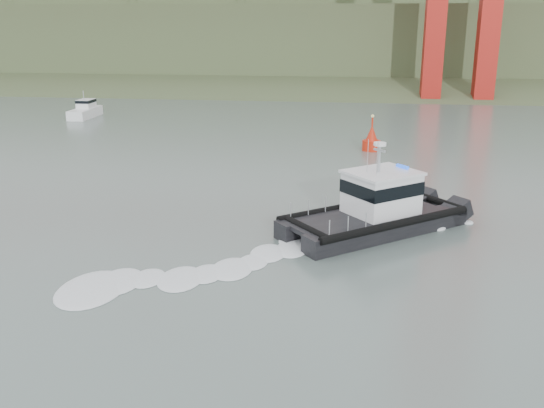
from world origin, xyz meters
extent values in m
plane|color=slate|center=(0.00, 0.00, 0.00)|extent=(400.00, 400.00, 0.00)
cube|color=#3E512E|center=(0.00, 92.00, 0.00)|extent=(500.00, 44.72, 16.25)
cube|color=#3E512E|center=(0.00, 120.00, 6.00)|extent=(500.00, 70.00, 18.00)
cube|color=#3E512E|center=(0.00, 145.00, 11.00)|extent=(500.00, 60.00, 16.00)
cube|color=black|center=(6.74, 12.15, 0.44)|extent=(9.86, 8.41, 1.27)
cube|color=black|center=(8.54, 9.95, 0.44)|extent=(9.86, 8.41, 1.27)
cube|color=black|center=(7.23, 10.72, 0.95)|extent=(10.43, 9.61, 0.26)
cube|color=silver|center=(8.05, 11.38, 2.29)|extent=(4.94, 4.85, 2.43)
cube|color=black|center=(8.05, 11.38, 2.73)|extent=(5.03, 4.94, 0.79)
cube|color=silver|center=(8.05, 11.38, 3.59)|extent=(5.24, 5.15, 0.17)
cylinder|color=#989CA1|center=(7.80, 11.18, 4.45)|extent=(0.17, 0.17, 1.90)
cylinder|color=white|center=(7.80, 11.18, 5.35)|extent=(0.74, 0.74, 0.19)
cube|color=white|center=(-28.86, 51.29, 0.55)|extent=(2.24, 6.58, 1.31)
cube|color=white|center=(-28.86, 51.84, 1.64)|extent=(1.77, 2.64, 1.31)
cube|color=black|center=(-28.86, 51.84, 2.08)|extent=(1.83, 2.70, 0.38)
cylinder|color=#989CA1|center=(-28.86, 51.29, 2.85)|extent=(0.09, 0.09, 1.31)
cylinder|color=red|center=(8.02, 35.06, 0.40)|extent=(1.80, 1.80, 1.20)
cone|color=red|center=(8.02, 35.06, 1.60)|extent=(1.40, 1.40, 1.80)
cylinder|color=red|center=(8.02, 35.06, 2.80)|extent=(0.16, 0.16, 1.00)
sphere|color=#E5D87F|center=(8.02, 35.06, 3.40)|extent=(0.30, 0.30, 0.30)
camera|label=1|loc=(6.24, -24.25, 12.31)|focal=40.00mm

